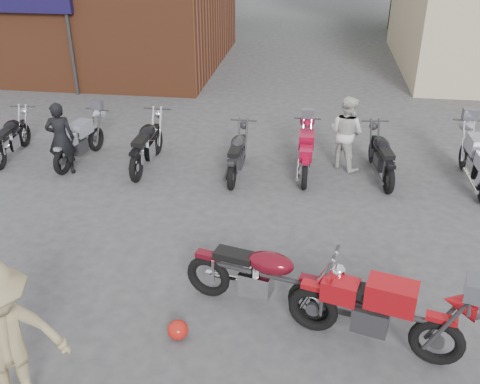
# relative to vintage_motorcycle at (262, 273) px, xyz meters

# --- Properties ---
(ground) EXTENTS (90.00, 90.00, 0.00)m
(ground) POSITION_rel_vintage_motorcycle_xyz_m (0.04, -0.68, -0.61)
(ground) COLOR #39393C
(brick_building) EXTENTS (12.00, 8.00, 4.00)m
(brick_building) POSITION_rel_vintage_motorcycle_xyz_m (-8.96, 13.32, 1.39)
(brick_building) COLOR brown
(brick_building) RESTS_ON ground
(vintage_motorcycle) EXTENTS (2.21, 1.17, 1.22)m
(vintage_motorcycle) POSITION_rel_vintage_motorcycle_xyz_m (0.00, 0.00, 0.00)
(vintage_motorcycle) COLOR #5B0B17
(vintage_motorcycle) RESTS_ON ground
(sportbike) EXTENTS (2.26, 1.24, 1.24)m
(sportbike) POSITION_rel_vintage_motorcycle_xyz_m (1.52, -0.54, 0.01)
(sportbike) COLOR #A80E15
(sportbike) RESTS_ON ground
(helmet) EXTENTS (0.37, 0.37, 0.26)m
(helmet) POSITION_rel_vintage_motorcycle_xyz_m (-1.02, -0.74, -0.48)
(helmet) COLOR #A91912
(helmet) RESTS_ON ground
(person_dark) EXTENTS (0.65, 0.52, 1.57)m
(person_dark) POSITION_rel_vintage_motorcycle_xyz_m (-4.63, 3.85, 0.17)
(person_dark) COLOR black
(person_dark) RESTS_ON ground
(person_light) EXTENTS (0.99, 0.95, 1.61)m
(person_light) POSITION_rel_vintage_motorcycle_xyz_m (1.29, 4.97, 0.19)
(person_light) COLOR silver
(person_light) RESTS_ON ground
(person_tan) EXTENTS (1.45, 1.33, 1.95)m
(person_tan) POSITION_rel_vintage_motorcycle_xyz_m (-2.48, -2.13, 0.37)
(person_tan) COLOR #9B8960
(person_tan) RESTS_ON ground
(row_bike_0) EXTENTS (0.75, 1.85, 1.05)m
(row_bike_0) POSITION_rel_vintage_motorcycle_xyz_m (-6.16, 4.49, -0.09)
(row_bike_0) COLOR black
(row_bike_0) RESTS_ON ground
(row_bike_1) EXTENTS (0.91, 1.92, 1.07)m
(row_bike_1) POSITION_rel_vintage_motorcycle_xyz_m (-4.52, 4.47, -0.07)
(row_bike_1) COLOR #9B9EA9
(row_bike_1) RESTS_ON ground
(row_bike_2) EXTENTS (0.69, 2.01, 1.16)m
(row_bike_2) POSITION_rel_vintage_motorcycle_xyz_m (-2.97, 4.42, -0.03)
(row_bike_2) COLOR black
(row_bike_2) RESTS_ON ground
(row_bike_3) EXTENTS (0.64, 1.83, 1.05)m
(row_bike_3) POSITION_rel_vintage_motorcycle_xyz_m (-0.96, 4.27, -0.08)
(row_bike_3) COLOR #272729
(row_bike_3) RESTS_ON ground
(row_bike_4) EXTENTS (0.64, 1.86, 1.08)m
(row_bike_4) POSITION_rel_vintage_motorcycle_xyz_m (0.46, 4.50, -0.07)
(row_bike_4) COLOR #A30D2F
(row_bike_4) RESTS_ON ground
(row_bike_5) EXTENTS (0.87, 1.93, 1.08)m
(row_bike_5) POSITION_rel_vintage_motorcycle_xyz_m (2.03, 4.55, -0.07)
(row_bike_5) COLOR black
(row_bike_5) RESTS_ON ground
(row_bike_6) EXTENTS (0.73, 2.10, 1.21)m
(row_bike_6) POSITION_rel_vintage_motorcycle_xyz_m (3.88, 4.47, -0.01)
(row_bike_6) COLOR #9796A4
(row_bike_6) RESTS_ON ground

